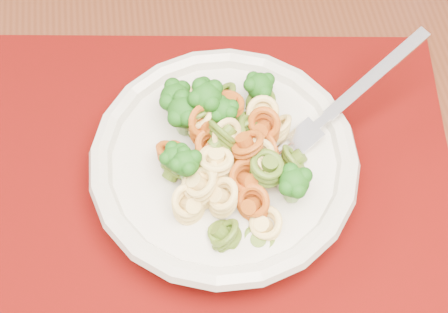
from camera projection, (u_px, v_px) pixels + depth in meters
dining_table at (173, 161)px, 0.68m from camera, size 1.71×1.45×0.74m
placemat at (210, 187)px, 0.56m from camera, size 0.55×0.53×0.00m
pasta_bowl at (224, 163)px, 0.54m from camera, size 0.23×0.23×0.04m
pasta_broccoli_heap at (224, 153)px, 0.52m from camera, size 0.20×0.20×0.06m
fork at (305, 136)px, 0.53m from camera, size 0.18×0.04×0.08m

